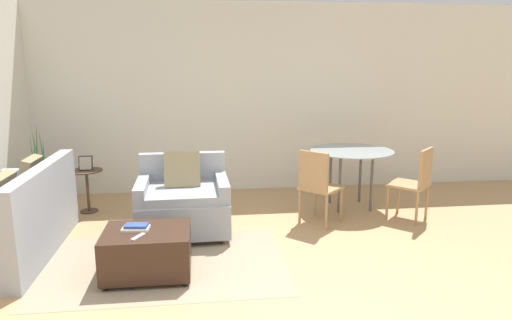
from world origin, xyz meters
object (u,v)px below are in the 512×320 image
object	(u,v)px
armchair	(183,202)
potted_plant	(42,196)
side_table	(87,183)
picture_frame	(86,163)
dining_table	(351,157)
dining_chair_near_left	(317,182)
book_stack	(136,227)
tv_remote_primary	(138,237)
ottoman	(147,251)
dining_chair_near_right	(416,179)
couch	(15,224)

from	to	relation	value
armchair	potted_plant	size ratio (longest dim) A/B	0.88
side_table	picture_frame	xyz separation A→B (m)	(0.00, -0.00, 0.26)
picture_frame	potted_plant	bearing A→B (deg)	-179.70
dining_table	dining_chair_near_left	distance (m)	0.88
book_stack	tv_remote_primary	size ratio (longest dim) A/B	1.49
ottoman	side_table	xyz separation A→B (m)	(-0.95, 1.93, 0.16)
armchair	side_table	distance (m)	1.52
dining_chair_near_left	book_stack	bearing A→B (deg)	-151.30
dining_chair_near_right	side_table	bearing A→B (deg)	168.32
book_stack	side_table	distance (m)	2.08
side_table	armchair	bearing A→B (deg)	-35.31
couch	dining_chair_near_left	xyz separation A→B (m)	(3.20, 0.47, 0.20)
couch	dining_chair_near_right	bearing A→B (deg)	6.06
book_stack	potted_plant	distance (m)	2.38
couch	ottoman	world-z (taller)	couch
dining_chair_near_left	dining_table	bearing A→B (deg)	45.00
ottoman	potted_plant	size ratio (longest dim) A/B	0.66
armchair	tv_remote_primary	xyz separation A→B (m)	(-0.34, -1.20, 0.08)
tv_remote_primary	potted_plant	size ratio (longest dim) A/B	0.14
picture_frame	dining_chair_near_right	xyz separation A→B (m)	(4.02, -0.83, -0.13)
couch	picture_frame	xyz separation A→B (m)	(0.40, 1.30, 0.33)
side_table	dining_chair_near_left	distance (m)	2.93
book_stack	picture_frame	bearing A→B (deg)	114.37
armchair	dining_table	xyz separation A→B (m)	(2.17, 0.66, 0.33)
potted_plant	side_table	bearing A→B (deg)	0.32
potted_plant	book_stack	bearing A→B (deg)	-53.07
book_stack	side_table	xyz separation A→B (m)	(-0.86, 1.90, -0.06)
tv_remote_primary	dining_chair_near_left	world-z (taller)	dining_chair_near_left
dining_table	tv_remote_primary	bearing A→B (deg)	-143.48
ottoman	tv_remote_primary	bearing A→B (deg)	-108.61
tv_remote_primary	picture_frame	xyz separation A→B (m)	(-0.90, 2.08, 0.22)
tv_remote_primary	dining_table	size ratio (longest dim) A/B	0.15
armchair	potted_plant	distance (m)	2.01
ottoman	picture_frame	distance (m)	2.19
book_stack	dining_chair_near_left	bearing A→B (deg)	28.70
book_stack	dining_table	size ratio (longest dim) A/B	0.23
couch	armchair	xyz separation A→B (m)	(1.64, 0.42, 0.04)
picture_frame	tv_remote_primary	bearing A→B (deg)	-66.62
ottoman	picture_frame	xyz separation A→B (m)	(-0.95, 1.93, 0.41)
book_stack	picture_frame	world-z (taller)	picture_frame
potted_plant	dining_chair_near_left	bearing A→B (deg)	-13.82
tv_remote_primary	dining_table	bearing A→B (deg)	36.52
armchair	dining_chair_near_right	bearing A→B (deg)	1.00
ottoman	book_stack	size ratio (longest dim) A/B	3.08
side_table	book_stack	bearing A→B (deg)	-65.63
potted_plant	armchair	bearing A→B (deg)	-25.89
couch	tv_remote_primary	size ratio (longest dim) A/B	11.14
armchair	book_stack	bearing A→B (deg)	-110.70
book_stack	dining_chair_near_right	xyz separation A→B (m)	(3.16, 1.06, 0.07)
side_table	dining_chair_near_right	world-z (taller)	dining_chair_near_right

